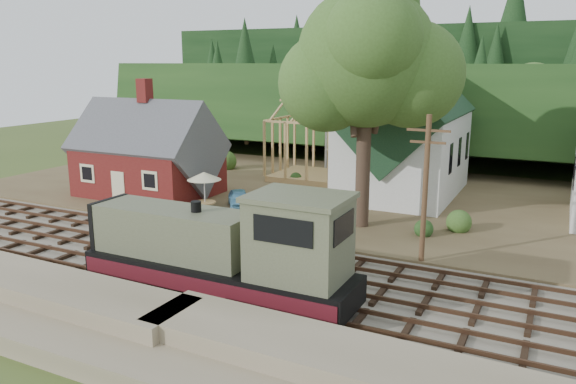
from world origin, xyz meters
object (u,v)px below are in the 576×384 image
at_px(locomotive, 227,253).
at_px(patio_set, 204,178).
at_px(car_blue, 239,199).
at_px(car_green, 125,189).

bearing_deg(locomotive, patio_set, 128.39).
distance_m(car_blue, car_green, 9.85).
height_order(car_blue, car_green, car_blue).
height_order(car_green, patio_set, patio_set).
relative_size(locomotive, car_blue, 3.55).
xyz_separation_m(car_green, patio_set, (7.94, -0.58, 1.74)).
relative_size(car_green, patio_set, 1.23).
height_order(locomotive, car_green, locomotive).
xyz_separation_m(car_blue, car_green, (-9.80, -1.03, -0.07)).
bearing_deg(car_blue, locomotive, -96.16).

